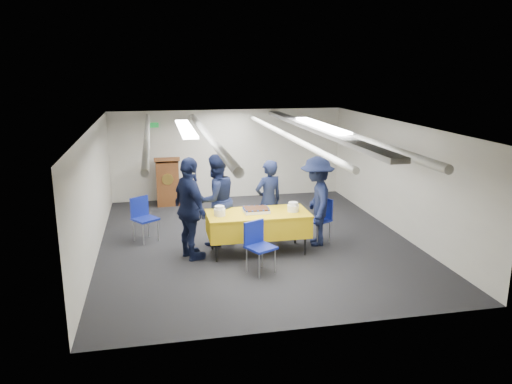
{
  "coord_description": "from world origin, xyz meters",
  "views": [
    {
      "loc": [
        -1.87,
        -9.21,
        3.38
      ],
      "look_at": [
        -0.02,
        -0.2,
        1.05
      ],
      "focal_mm": 35.0,
      "sensor_mm": 36.0,
      "label": 1
    }
  ],
  "objects_px": {
    "chair_near": "(258,241)",
    "sailor_d": "(317,201)",
    "sailor_c": "(190,209)",
    "serving_table": "(258,224)",
    "sheet_cake": "(256,210)",
    "chair_left": "(143,214)",
    "chair_right": "(321,215)",
    "podium": "(168,181)",
    "sailor_a": "(269,201)",
    "sailor_b": "(216,200)"
  },
  "relations": [
    {
      "from": "chair_near",
      "to": "sailor_d",
      "type": "xyz_separation_m",
      "value": [
        1.38,
        1.08,
        0.33
      ]
    },
    {
      "from": "sailor_d",
      "to": "sailor_c",
      "type": "bearing_deg",
      "value": -71.72
    },
    {
      "from": "serving_table",
      "to": "sheet_cake",
      "type": "bearing_deg",
      "value": 120.27
    },
    {
      "from": "serving_table",
      "to": "chair_left",
      "type": "distance_m",
      "value": 2.38
    },
    {
      "from": "chair_right",
      "to": "sailor_d",
      "type": "bearing_deg",
      "value": -134.01
    },
    {
      "from": "sheet_cake",
      "to": "podium",
      "type": "xyz_separation_m",
      "value": [
        -1.5,
        3.64,
        -0.2
      ]
    },
    {
      "from": "chair_near",
      "to": "chair_left",
      "type": "relative_size",
      "value": 1.0
    },
    {
      "from": "podium",
      "to": "chair_left",
      "type": "xyz_separation_m",
      "value": [
        -0.57,
        -2.55,
        -0.08
      ]
    },
    {
      "from": "sheet_cake",
      "to": "chair_left",
      "type": "distance_m",
      "value": 2.36
    },
    {
      "from": "chair_right",
      "to": "chair_near",
      "type": "bearing_deg",
      "value": -141.08
    },
    {
      "from": "podium",
      "to": "sailor_d",
      "type": "height_order",
      "value": "sailor_d"
    },
    {
      "from": "chair_near",
      "to": "sailor_a",
      "type": "relative_size",
      "value": 0.53
    },
    {
      "from": "chair_near",
      "to": "sheet_cake",
      "type": "bearing_deg",
      "value": 80.01
    },
    {
      "from": "chair_left",
      "to": "sailor_b",
      "type": "relative_size",
      "value": 0.49
    },
    {
      "from": "chair_near",
      "to": "chair_left",
      "type": "xyz_separation_m",
      "value": [
        -1.91,
        2.0,
        0.0
      ]
    },
    {
      "from": "serving_table",
      "to": "sailor_a",
      "type": "relative_size",
      "value": 1.15
    },
    {
      "from": "chair_right",
      "to": "sailor_a",
      "type": "distance_m",
      "value": 1.07
    },
    {
      "from": "sheet_cake",
      "to": "sailor_c",
      "type": "relative_size",
      "value": 0.26
    },
    {
      "from": "sailor_a",
      "to": "sailor_b",
      "type": "distance_m",
      "value": 1.04
    },
    {
      "from": "sheet_cake",
      "to": "chair_right",
      "type": "bearing_deg",
      "value": 13.09
    },
    {
      "from": "chair_right",
      "to": "sailor_a",
      "type": "relative_size",
      "value": 0.53
    },
    {
      "from": "serving_table",
      "to": "chair_right",
      "type": "bearing_deg",
      "value": 15.05
    },
    {
      "from": "serving_table",
      "to": "sailor_d",
      "type": "bearing_deg",
      "value": 10.02
    },
    {
      "from": "serving_table",
      "to": "sailor_b",
      "type": "relative_size",
      "value": 1.05
    },
    {
      "from": "sailor_c",
      "to": "chair_near",
      "type": "bearing_deg",
      "value": -149.06
    },
    {
      "from": "chair_right",
      "to": "podium",
      "type": "bearing_deg",
      "value": 130.78
    },
    {
      "from": "sailor_d",
      "to": "chair_right",
      "type": "bearing_deg",
      "value": 148.19
    },
    {
      "from": "chair_right",
      "to": "sailor_d",
      "type": "relative_size",
      "value": 0.5
    },
    {
      "from": "sheet_cake",
      "to": "sailor_d",
      "type": "height_order",
      "value": "sailor_d"
    },
    {
      "from": "chair_left",
      "to": "sailor_c",
      "type": "relative_size",
      "value": 0.47
    },
    {
      "from": "chair_near",
      "to": "sailor_a",
      "type": "bearing_deg",
      "value": 70.38
    },
    {
      "from": "podium",
      "to": "chair_left",
      "type": "distance_m",
      "value": 2.61
    },
    {
      "from": "chair_right",
      "to": "sailor_b",
      "type": "bearing_deg",
      "value": 172.87
    },
    {
      "from": "podium",
      "to": "sailor_c",
      "type": "distance_m",
      "value": 3.75
    },
    {
      "from": "sheet_cake",
      "to": "sailor_c",
      "type": "distance_m",
      "value": 1.22
    },
    {
      "from": "sheet_cake",
      "to": "chair_left",
      "type": "relative_size",
      "value": 0.55
    },
    {
      "from": "chair_left",
      "to": "sailor_a",
      "type": "bearing_deg",
      "value": -12.17
    },
    {
      "from": "chair_right",
      "to": "chair_left",
      "type": "relative_size",
      "value": 1.0
    },
    {
      "from": "sheet_cake",
      "to": "sailor_b",
      "type": "height_order",
      "value": "sailor_b"
    },
    {
      "from": "serving_table",
      "to": "podium",
      "type": "relative_size",
      "value": 1.5
    },
    {
      "from": "serving_table",
      "to": "chair_near",
      "type": "distance_m",
      "value": 0.89
    },
    {
      "from": "podium",
      "to": "chair_near",
      "type": "bearing_deg",
      "value": -73.61
    },
    {
      "from": "serving_table",
      "to": "sailor_c",
      "type": "distance_m",
      "value": 1.29
    },
    {
      "from": "podium",
      "to": "sailor_d",
      "type": "xyz_separation_m",
      "value": [
        2.72,
        -3.47,
        0.25
      ]
    },
    {
      "from": "sailor_a",
      "to": "serving_table",
      "type": "bearing_deg",
      "value": 41.14
    },
    {
      "from": "podium",
      "to": "sailor_a",
      "type": "height_order",
      "value": "sailor_a"
    },
    {
      "from": "sailor_c",
      "to": "sheet_cake",
      "type": "bearing_deg",
      "value": -106.65
    },
    {
      "from": "podium",
      "to": "sailor_d",
      "type": "bearing_deg",
      "value": -51.9
    },
    {
      "from": "chair_left",
      "to": "serving_table",
      "type": "bearing_deg",
      "value": -28.32
    },
    {
      "from": "sailor_a",
      "to": "sailor_d",
      "type": "xyz_separation_m",
      "value": [
        0.86,
        -0.39,
        0.05
      ]
    }
  ]
}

